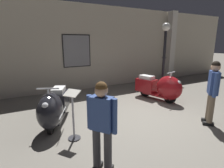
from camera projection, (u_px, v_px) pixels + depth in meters
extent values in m
plane|color=slate|center=(141.00, 118.00, 5.05)|extent=(60.00, 60.00, 0.00)
cube|color=#BCB29E|center=(89.00, 48.00, 7.99)|extent=(18.00, 0.20, 3.69)
cube|color=black|center=(77.00, 51.00, 7.64)|extent=(1.21, 0.03, 1.38)
cube|color=gray|center=(77.00, 51.00, 7.63)|extent=(1.13, 0.01, 1.30)
cube|color=beige|center=(171.00, 47.00, 9.81)|extent=(0.36, 0.36, 3.69)
cylinder|color=black|center=(51.00, 124.00, 4.18)|extent=(0.26, 0.45, 0.45)
cylinder|color=silver|center=(51.00, 124.00, 4.18)|extent=(0.18, 0.23, 0.20)
cylinder|color=black|center=(60.00, 108.00, 5.21)|extent=(0.26, 0.45, 0.45)
cylinder|color=silver|center=(60.00, 108.00, 5.21)|extent=(0.18, 0.23, 0.20)
cube|color=black|center=(56.00, 116.00, 4.70)|extent=(0.80, 1.14, 0.06)
ellipsoid|color=black|center=(50.00, 111.00, 4.16)|extent=(0.91, 1.09, 0.85)
cube|color=black|center=(59.00, 100.00, 5.11)|extent=(0.72, 0.88, 0.49)
cube|color=silver|center=(58.00, 90.00, 5.04)|extent=(0.50, 0.62, 0.13)
sphere|color=silver|center=(45.00, 106.00, 3.80)|extent=(0.17, 0.17, 0.17)
cylinder|color=silver|center=(48.00, 95.00, 4.04)|extent=(0.05, 0.05, 0.31)
cylinder|color=silver|center=(48.00, 89.00, 4.00)|extent=(0.47, 0.23, 0.04)
cube|color=silver|center=(63.00, 113.00, 4.19)|extent=(0.31, 0.69, 0.03)
cylinder|color=black|center=(170.00, 97.00, 6.23)|extent=(0.20, 0.46, 0.45)
cylinder|color=silver|center=(170.00, 97.00, 6.23)|extent=(0.16, 0.22, 0.20)
cylinder|color=black|center=(145.00, 91.00, 6.99)|extent=(0.20, 0.46, 0.45)
cylinder|color=silver|center=(145.00, 91.00, 6.99)|extent=(0.16, 0.22, 0.20)
cube|color=maroon|center=(157.00, 94.00, 6.62)|extent=(0.66, 1.13, 0.06)
ellipsoid|color=maroon|center=(169.00, 88.00, 6.20)|extent=(0.81, 1.06, 0.85)
cube|color=maroon|center=(146.00, 85.00, 6.90)|extent=(0.63, 0.85, 0.49)
cube|color=silver|center=(147.00, 77.00, 6.83)|extent=(0.44, 0.60, 0.13)
sphere|color=silver|center=(178.00, 83.00, 5.92)|extent=(0.17, 0.17, 0.17)
cylinder|color=silver|center=(171.00, 77.00, 6.08)|extent=(0.05, 0.05, 0.31)
cylinder|color=silver|center=(171.00, 73.00, 6.05)|extent=(0.49, 0.16, 0.04)
cylinder|color=black|center=(162.00, 90.00, 7.66)|extent=(0.28, 0.28, 0.18)
cylinder|color=black|center=(164.00, 60.00, 7.36)|extent=(0.11, 0.11, 2.36)
torus|color=black|center=(164.00, 57.00, 7.33)|extent=(0.19, 0.19, 0.04)
sphere|color=white|center=(166.00, 27.00, 7.05)|extent=(0.33, 0.33, 0.33)
cube|color=black|center=(207.00, 120.00, 4.82)|extent=(0.25, 0.26, 0.08)
cylinder|color=#72604C|center=(210.00, 105.00, 4.71)|extent=(0.14, 0.14, 0.82)
cube|color=black|center=(208.00, 124.00, 4.62)|extent=(0.25, 0.26, 0.08)
cylinder|color=#72604C|center=(211.00, 107.00, 4.51)|extent=(0.14, 0.14, 0.82)
cube|color=#334C8C|center=(214.00, 83.00, 4.46)|extent=(0.42, 0.41, 0.58)
cylinder|color=#334C8C|center=(212.00, 81.00, 4.68)|extent=(0.09, 0.09, 0.60)
cylinder|color=#334C8C|center=(216.00, 85.00, 4.25)|extent=(0.09, 0.09, 0.60)
sphere|color=tan|center=(216.00, 67.00, 4.37)|extent=(0.22, 0.22, 0.22)
sphere|color=black|center=(216.00, 65.00, 4.36)|extent=(0.20, 0.20, 0.20)
cylinder|color=#38383D|center=(108.00, 148.00, 2.85)|extent=(0.13, 0.13, 0.77)
cube|color=black|center=(98.00, 166.00, 3.04)|extent=(0.25, 0.22, 0.07)
cylinder|color=#38383D|center=(97.00, 145.00, 2.93)|extent=(0.13, 0.13, 0.77)
cube|color=#334C8C|center=(102.00, 113.00, 2.75)|extent=(0.36, 0.40, 0.54)
cylinder|color=#334C8C|center=(115.00, 116.00, 2.66)|extent=(0.08, 0.08, 0.56)
cylinder|color=#334C8C|center=(90.00, 112.00, 2.84)|extent=(0.08, 0.08, 0.56)
sphere|color=tan|center=(101.00, 91.00, 2.66)|extent=(0.21, 0.21, 0.21)
sphere|color=brown|center=(101.00, 88.00, 2.65)|extent=(0.19, 0.19, 0.19)
cylinder|color=#333338|center=(74.00, 138.00, 3.99)|extent=(0.28, 0.28, 0.02)
cylinder|color=#A5A5AD|center=(73.00, 116.00, 3.86)|extent=(0.04, 0.04, 1.02)
cube|color=silver|center=(72.00, 93.00, 3.74)|extent=(0.37, 0.39, 0.12)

